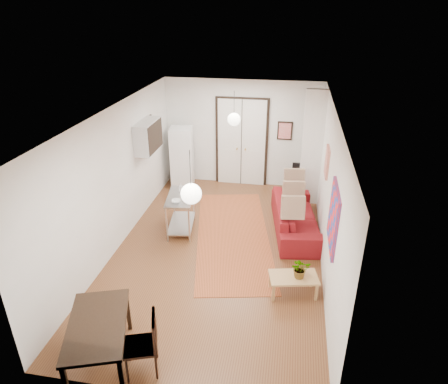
% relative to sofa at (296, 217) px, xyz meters
% --- Properties ---
extents(floor, '(7.00, 7.00, 0.00)m').
position_rel_sofa_xyz_m(floor, '(-1.57, -1.08, -0.34)').
color(floor, brown).
rests_on(floor, ground).
extents(ceiling, '(4.20, 7.00, 0.02)m').
position_rel_sofa_xyz_m(ceiling, '(-1.57, -1.08, 2.56)').
color(ceiling, white).
rests_on(ceiling, wall_back).
extents(wall_back, '(4.20, 0.02, 2.90)m').
position_rel_sofa_xyz_m(wall_back, '(-1.57, 2.42, 1.11)').
color(wall_back, white).
rests_on(wall_back, floor).
extents(wall_front, '(4.20, 0.02, 2.90)m').
position_rel_sofa_xyz_m(wall_front, '(-1.57, -4.58, 1.11)').
color(wall_front, white).
rests_on(wall_front, floor).
extents(wall_left, '(0.02, 7.00, 2.90)m').
position_rel_sofa_xyz_m(wall_left, '(-3.67, -1.08, 1.11)').
color(wall_left, white).
rests_on(wall_left, floor).
extents(wall_right, '(0.02, 7.00, 2.90)m').
position_rel_sofa_xyz_m(wall_right, '(0.53, -1.08, 1.11)').
color(wall_right, white).
rests_on(wall_right, floor).
extents(double_doors, '(1.44, 0.06, 2.50)m').
position_rel_sofa_xyz_m(double_doors, '(-1.57, 2.38, 0.86)').
color(double_doors, silver).
rests_on(double_doors, wall_back).
extents(stub_partition, '(0.50, 0.10, 2.90)m').
position_rel_sofa_xyz_m(stub_partition, '(0.28, 1.47, 1.11)').
color(stub_partition, white).
rests_on(stub_partition, floor).
extents(wall_cabinet, '(0.35, 1.00, 0.70)m').
position_rel_sofa_xyz_m(wall_cabinet, '(-3.49, 0.42, 1.56)').
color(wall_cabinet, silver).
rests_on(wall_cabinet, wall_left).
extents(painting_popart, '(0.05, 1.00, 1.00)m').
position_rel_sofa_xyz_m(painting_popart, '(0.50, -2.33, 1.31)').
color(painting_popart, red).
rests_on(painting_popart, wall_right).
extents(painting_abstract, '(0.05, 0.50, 0.60)m').
position_rel_sofa_xyz_m(painting_abstract, '(0.50, -0.28, 1.46)').
color(painting_abstract, beige).
rests_on(painting_abstract, wall_right).
extents(poster_back, '(0.40, 0.03, 0.50)m').
position_rel_sofa_xyz_m(poster_back, '(-0.42, 2.39, 1.26)').
color(poster_back, red).
rests_on(poster_back, wall_back).
extents(print_left, '(0.03, 0.44, 0.54)m').
position_rel_sofa_xyz_m(print_left, '(-3.64, 0.92, 1.61)').
color(print_left, olive).
rests_on(print_left, wall_left).
extents(pendant_back, '(0.30, 0.30, 0.80)m').
position_rel_sofa_xyz_m(pendant_back, '(-1.57, 0.92, 1.91)').
color(pendant_back, white).
rests_on(pendant_back, ceiling).
extents(pendant_front, '(0.30, 0.30, 0.80)m').
position_rel_sofa_xyz_m(pendant_front, '(-1.57, -3.08, 1.91)').
color(pendant_front, white).
rests_on(pendant_front, ceiling).
extents(kilim_rug, '(2.32, 4.35, 0.01)m').
position_rel_sofa_xyz_m(kilim_rug, '(-1.36, -0.47, -0.34)').
color(kilim_rug, '#AE502B').
rests_on(kilim_rug, floor).
extents(sofa, '(1.24, 2.46, 0.69)m').
position_rel_sofa_xyz_m(sofa, '(0.00, 0.00, 0.00)').
color(sofa, maroon).
rests_on(sofa, floor).
extents(coffee_table, '(0.91, 0.63, 0.37)m').
position_rel_sofa_xyz_m(coffee_table, '(-0.02, -2.22, -0.02)').
color(coffee_table, tan).
rests_on(coffee_table, floor).
extents(potted_plant, '(0.34, 0.38, 0.36)m').
position_rel_sofa_xyz_m(potted_plant, '(0.08, -2.22, 0.21)').
color(potted_plant, '#2E662E').
rests_on(potted_plant, coffee_table).
extents(kitchen_counter, '(0.70, 1.18, 0.85)m').
position_rel_sofa_xyz_m(kitchen_counter, '(-2.54, -0.42, 0.19)').
color(kitchen_counter, '#B9BBBE').
rests_on(kitchen_counter, floor).
extents(bowl, '(0.24, 0.24, 0.05)m').
position_rel_sofa_xyz_m(bowl, '(-2.54, -0.72, 0.53)').
color(bowl, beige).
rests_on(bowl, kitchen_counter).
extents(soap_bottle, '(0.10, 0.10, 0.18)m').
position_rel_sofa_xyz_m(soap_bottle, '(-2.59, -0.17, 0.59)').
color(soap_bottle, '#5286B2').
rests_on(soap_bottle, kitchen_counter).
extents(fridge, '(0.66, 0.66, 1.67)m').
position_rel_sofa_xyz_m(fridge, '(-3.15, 1.95, 0.49)').
color(fridge, white).
rests_on(fridge, floor).
extents(dining_table, '(1.17, 1.53, 0.75)m').
position_rel_sofa_xyz_m(dining_table, '(-2.65, -4.23, 0.32)').
color(dining_table, black).
rests_on(dining_table, floor).
extents(dining_chair_near, '(0.56, 0.68, 0.93)m').
position_rel_sofa_xyz_m(dining_chair_near, '(-2.05, -4.13, 0.19)').
color(dining_chair_near, '#3A2012').
rests_on(dining_chair_near, floor).
extents(dining_chair_far, '(0.56, 0.68, 0.93)m').
position_rel_sofa_xyz_m(dining_chair_far, '(-2.05, -4.13, 0.19)').
color(dining_chair_far, '#3A2012').
rests_on(dining_chair_far, floor).
extents(black_side_chair, '(0.46, 0.46, 1.01)m').
position_rel_sofa_xyz_m(black_side_chair, '(0.07, 1.93, 0.25)').
color(black_side_chair, black).
rests_on(black_side_chair, floor).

